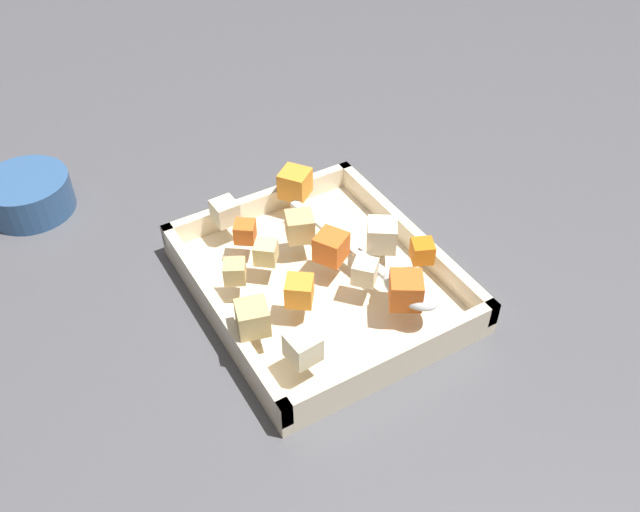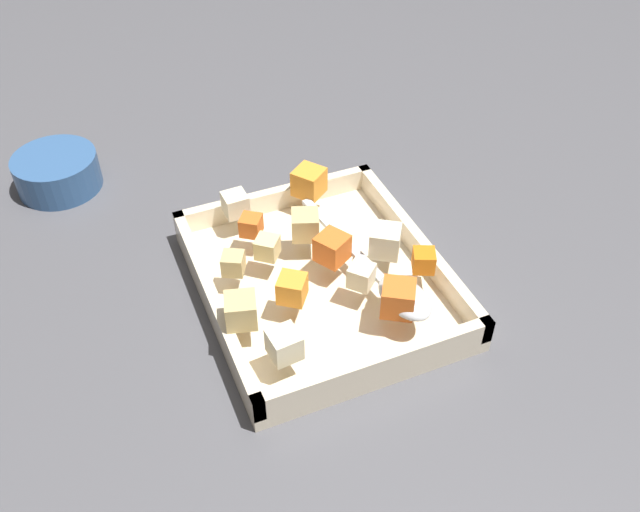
{
  "view_description": "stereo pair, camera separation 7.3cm",
  "coord_description": "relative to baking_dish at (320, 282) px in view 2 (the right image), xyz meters",
  "views": [
    {
      "loc": [
        -0.48,
        0.27,
        0.55
      ],
      "look_at": [
        -0.01,
        -0.01,
        0.05
      ],
      "focal_mm": 38.88,
      "sensor_mm": 36.0,
      "label": 1
    },
    {
      "loc": [
        -0.51,
        0.2,
        0.55
      ],
      "look_at": [
        -0.01,
        -0.01,
        0.05
      ],
      "focal_mm": 38.88,
      "sensor_mm": 36.0,
      "label": 2
    }
  ],
  "objects": [
    {
      "name": "carrot_chunk_near_right",
      "position": [
        0.12,
        -0.04,
        0.05
      ],
      "size": [
        0.05,
        0.05,
        0.03
      ],
      "primitive_type": "cube",
      "rotation": [
        0.0,
        0.0,
        5.35
      ],
      "color": "orange",
      "rests_on": "baking_dish"
    },
    {
      "name": "potato_chunk_heap_side",
      "position": [
        -0.1,
        0.08,
        0.04
      ],
      "size": [
        0.03,
        0.03,
        0.03
      ],
      "primitive_type": "cube",
      "rotation": [
        0.0,
        0.0,
        3.24
      ],
      "color": "beige",
      "rests_on": "baking_dish"
    },
    {
      "name": "potato_chunk_front_center",
      "position": [
        0.02,
        0.09,
        0.04
      ],
      "size": [
        0.03,
        0.03,
        0.02
      ],
      "primitive_type": "cube",
      "rotation": [
        0.0,
        0.0,
        5.8
      ],
      "color": "tan",
      "rests_on": "baking_dish"
    },
    {
      "name": "potato_chunk_near_left",
      "position": [
        -0.05,
        -0.03,
        0.04
      ],
      "size": [
        0.03,
        0.03,
        0.02
      ],
      "primitive_type": "cube",
      "rotation": [
        0.0,
        0.0,
        3.88
      ],
      "color": "beige",
      "rests_on": "baking_dish"
    },
    {
      "name": "potato_chunk_corner_nw",
      "position": [
        0.03,
        0.05,
        0.04
      ],
      "size": [
        0.03,
        0.03,
        0.02
      ],
      "primitive_type": "cube",
      "rotation": [
        0.0,
        0.0,
        5.6
      ],
      "color": "#E0CC89",
      "rests_on": "baking_dish"
    },
    {
      "name": "baking_dish",
      "position": [
        0.0,
        0.0,
        0.0
      ],
      "size": [
        0.29,
        0.25,
        0.04
      ],
      "color": "beige",
      "rests_on": "ground_plane"
    },
    {
      "name": "carrot_chunk_heap_top",
      "position": [
        -0.04,
        0.05,
        0.04
      ],
      "size": [
        0.04,
        0.04,
        0.03
      ],
      "primitive_type": "cube",
      "rotation": [
        0.0,
        0.0,
        4.07
      ],
      "color": "orange",
      "rests_on": "baking_dish"
    },
    {
      "name": "potato_chunk_far_right",
      "position": [
        0.12,
        0.06,
        0.04
      ],
      "size": [
        0.03,
        0.03,
        0.03
      ],
      "primitive_type": "cube",
      "rotation": [
        0.0,
        0.0,
        3.19
      ],
      "color": "beige",
      "rests_on": "baking_dish"
    },
    {
      "name": "ground_plane",
      "position": [
        0.01,
        0.01,
        -0.01
      ],
      "size": [
        4.0,
        4.0,
        0.0
      ],
      "primitive_type": "plane",
      "color": "#4C4C51"
    },
    {
      "name": "carrot_chunk_corner_sw",
      "position": [
        -0.09,
        -0.04,
        0.05
      ],
      "size": [
        0.04,
        0.04,
        0.03
      ],
      "primitive_type": "cube",
      "rotation": [
        0.0,
        0.0,
        2.58
      ],
      "color": "orange",
      "rests_on": "baking_dish"
    },
    {
      "name": "potato_chunk_near_spoon",
      "position": [
        -0.01,
        -0.07,
        0.05
      ],
      "size": [
        0.04,
        0.04,
        0.03
      ],
      "primitive_type": "cube",
      "rotation": [
        0.0,
        0.0,
        2.55
      ],
      "color": "beige",
      "rests_on": "baking_dish"
    },
    {
      "name": "small_prep_bowl",
      "position": [
        0.31,
        0.24,
        0.01
      ],
      "size": [
        0.11,
        0.11,
        0.05
      ],
      "primitive_type": "cylinder",
      "color": "#33598C",
      "rests_on": "ground_plane"
    },
    {
      "name": "serving_spoon",
      "position": [
        -0.08,
        -0.05,
        0.04
      ],
      "size": [
        0.23,
        0.06,
        0.02
      ],
      "rotation": [
        0.0,
        0.0,
        0.15
      ],
      "color": "silver",
      "rests_on": "baking_dish"
    },
    {
      "name": "potato_chunk_far_left",
      "position": [
        -0.05,
        0.1,
        0.04
      ],
      "size": [
        0.04,
        0.04,
        0.03
      ],
      "primitive_type": "cube",
      "rotation": [
        0.0,
        0.0,
        2.87
      ],
      "color": "tan",
      "rests_on": "baking_dish"
    },
    {
      "name": "carrot_chunk_rim_edge",
      "position": [
        0.08,
        0.05,
        0.04
      ],
      "size": [
        0.03,
        0.03,
        0.02
      ],
      "primitive_type": "cube",
      "rotation": [
        0.0,
        0.0,
        5.66
      ],
      "color": "orange",
      "rests_on": "baking_dish"
    },
    {
      "name": "potato_chunk_mid_left",
      "position": [
        0.05,
        -0.0,
        0.04
      ],
      "size": [
        0.04,
        0.04,
        0.03
      ],
      "primitive_type": "cube",
      "rotation": [
        0.0,
        0.0,
        1.22
      ],
      "color": "tan",
      "rests_on": "baking_dish"
    },
    {
      "name": "carrot_chunk_mid_right",
      "position": [
        -0.05,
        -0.1,
        0.04
      ],
      "size": [
        0.03,
        0.03,
        0.02
      ],
      "primitive_type": "cube",
      "rotation": [
        0.0,
        0.0,
        1.15
      ],
      "color": "orange",
      "rests_on": "baking_dish"
    },
    {
      "name": "carrot_chunk_corner_se",
      "position": [
        0.0,
        -0.01,
        0.04
      ],
      "size": [
        0.04,
        0.04,
        0.03
      ],
      "primitive_type": "cube",
      "rotation": [
        0.0,
        0.0,
        0.53
      ],
      "color": "orange",
      "rests_on": "baking_dish"
    }
  ]
}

